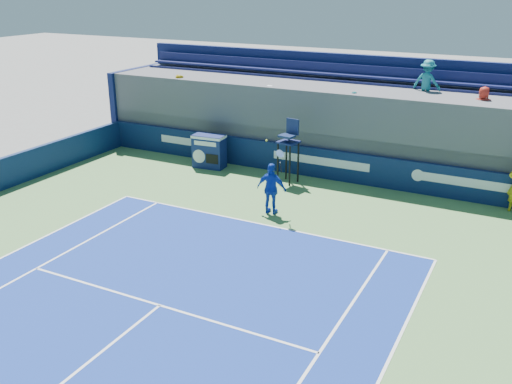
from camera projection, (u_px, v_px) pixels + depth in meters
The scene contains 5 objects.
back_hoarding at pixel (321, 163), 22.48m from camera, with size 20.40×0.21×1.20m.
match_clock at pixel (209, 150), 23.67m from camera, with size 1.38×0.83×1.40m.
umpire_chair at pixel (289, 144), 21.63m from camera, with size 0.82×0.82×2.48m.
tennis_player at pixel (272, 189), 18.91m from camera, with size 1.05×0.49×2.57m.
stadium_seating at pixel (340, 122), 23.74m from camera, with size 21.00×4.05×4.55m.
Camera 1 is at (7.52, -3.15, 7.41)m, focal length 40.00 mm.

